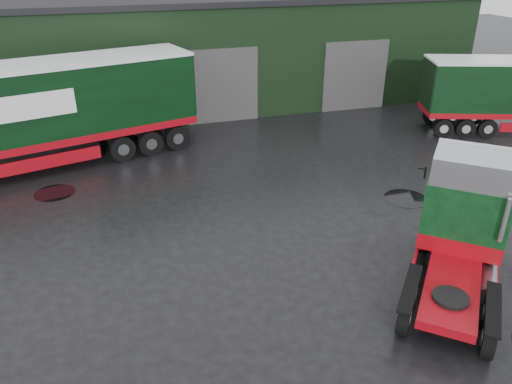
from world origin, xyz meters
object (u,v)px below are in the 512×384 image
(warehouse, at_px, (200,45))
(hero_tractor, at_px, (462,237))
(tree_back_b, at_px, (269,12))
(tree_back_a, at_px, (68,6))
(trailer_left, at_px, (26,119))

(warehouse, bearing_deg, hero_tractor, -83.80)
(tree_back_b, bearing_deg, tree_back_a, 180.00)
(trailer_left, height_order, tree_back_a, tree_back_a)
(warehouse, bearing_deg, trailer_left, -133.53)
(trailer_left, bearing_deg, tree_back_b, -56.22)
(trailer_left, xyz_separation_m, tree_back_b, (17.50, 20.00, 1.46))
(hero_tractor, xyz_separation_m, trailer_left, (-12.00, 13.00, 0.41))
(hero_tractor, relative_size, trailer_left, 0.41)
(hero_tractor, relative_size, tree_back_a, 0.64)
(trailer_left, distance_m, tree_back_a, 20.21)
(hero_tractor, bearing_deg, tree_back_b, 121.54)
(warehouse, height_order, tree_back_a, tree_back_a)
(tree_back_a, bearing_deg, trailer_left, -94.29)
(warehouse, relative_size, tree_back_b, 4.32)
(hero_tractor, height_order, trailer_left, trailer_left)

